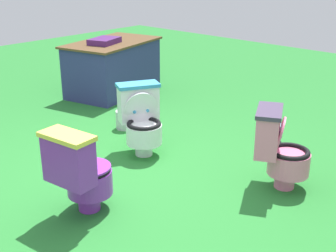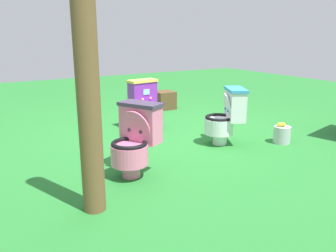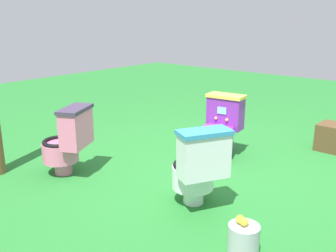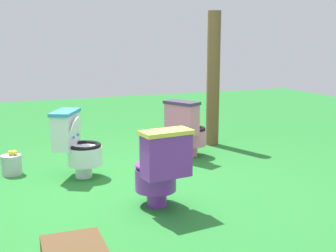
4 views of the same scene
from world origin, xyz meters
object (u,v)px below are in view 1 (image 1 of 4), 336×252
(toilet_pink, at_px, (279,148))
(toilet_purple, at_px, (81,172))
(lemon_bucket, at_px, (125,119))
(toilet_white, at_px, (141,119))
(vendor_table, at_px, (113,67))

(toilet_pink, distance_m, toilet_purple, 1.73)
(lemon_bucket, bearing_deg, toilet_white, -118.30)
(toilet_pink, xyz_separation_m, lemon_bucket, (0.06, 2.09, -0.26))
(lemon_bucket, bearing_deg, toilet_purple, -142.37)
(lemon_bucket, bearing_deg, vendor_table, 54.06)
(toilet_white, xyz_separation_m, toilet_purple, (-1.17, -0.52, -0.00))
(toilet_pink, bearing_deg, lemon_bucket, -118.91)
(toilet_purple, relative_size, vendor_table, 0.45)
(toilet_pink, height_order, toilet_purple, same)
(toilet_white, height_order, toilet_purple, same)
(toilet_pink, bearing_deg, toilet_white, -105.75)
(toilet_white, relative_size, toilet_pink, 1.00)
(toilet_purple, height_order, vendor_table, vendor_table)
(vendor_table, relative_size, lemon_bucket, 5.85)
(toilet_pink, bearing_deg, toilet_purple, -59.33)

